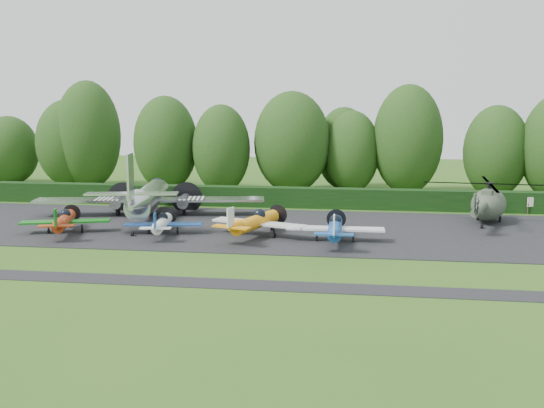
# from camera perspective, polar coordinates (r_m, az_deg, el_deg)

# --- Properties ---
(ground) EXTENTS (160.00, 160.00, 0.00)m
(ground) POSITION_cam_1_polar(r_m,az_deg,el_deg) (41.74, -8.40, -4.88)
(ground) COLOR #325919
(ground) RESTS_ON ground
(apron) EXTENTS (70.00, 18.00, 0.01)m
(apron) POSITION_cam_1_polar(r_m,az_deg,el_deg) (51.16, -5.26, -2.18)
(apron) COLOR black
(apron) RESTS_ON ground
(taxiway_verge) EXTENTS (70.00, 2.00, 0.00)m
(taxiway_verge) POSITION_cam_1_polar(r_m,az_deg,el_deg) (36.23, -11.08, -7.14)
(taxiway_verge) COLOR black
(taxiway_verge) RESTS_ON ground
(hedgerow) EXTENTS (90.00, 1.60, 2.00)m
(hedgerow) POSITION_cam_1_polar(r_m,az_deg,el_deg) (61.74, -2.93, -0.18)
(hedgerow) COLOR black
(hedgerow) RESTS_ON ground
(transport_plane) EXTENTS (21.00, 16.10, 6.73)m
(transport_plane) POSITION_cam_1_polar(r_m,az_deg,el_deg) (55.71, -11.66, 0.56)
(transport_plane) COLOR silver
(transport_plane) RESTS_ON ground
(light_plane_red) EXTENTS (6.92, 7.28, 2.66)m
(light_plane_red) POSITION_cam_1_polar(r_m,az_deg,el_deg) (50.74, -18.95, -1.48)
(light_plane_red) COLOR #9F2D0E
(light_plane_red) RESTS_ON ground
(light_plane_white) EXTENTS (6.17, 6.48, 2.37)m
(light_plane_white) POSITION_cam_1_polar(r_m,az_deg,el_deg) (48.33, -10.28, -1.78)
(light_plane_white) COLOR white
(light_plane_white) RESTS_ON ground
(light_plane_orange) EXTENTS (7.73, 8.12, 2.97)m
(light_plane_orange) POSITION_cam_1_polar(r_m,az_deg,el_deg) (46.80, -1.56, -1.69)
(light_plane_orange) COLOR orange
(light_plane_orange) RESTS_ON ground
(light_plane_blue) EXTENTS (7.30, 7.67, 2.81)m
(light_plane_blue) POSITION_cam_1_polar(r_m,az_deg,el_deg) (45.18, 5.96, -2.22)
(light_plane_blue) COLOR #1A4C9D
(light_plane_blue) RESTS_ON ground
(helicopter) EXTENTS (11.03, 12.92, 3.55)m
(helicopter) POSITION_cam_1_polar(r_m,az_deg,el_deg) (55.59, 19.74, 0.22)
(helicopter) COLOR #3D4636
(helicopter) RESTS_ON ground
(sign_board) EXTENTS (2.86, 0.11, 1.61)m
(sign_board) POSITION_cam_1_polar(r_m,az_deg,el_deg) (62.42, 24.00, 0.13)
(sign_board) COLOR #3F3326
(sign_board) RESTS_ON ground
(tree_1) EXTENTS (7.00, 7.00, 10.20)m
(tree_1) POSITION_cam_1_polar(r_m,az_deg,el_deg) (71.19, 20.31, 4.63)
(tree_1) COLOR black
(tree_1) RESTS_ON ground
(tree_3) EXTENTS (6.34, 6.34, 9.57)m
(tree_3) POSITION_cam_1_polar(r_m,az_deg,el_deg) (71.16, 7.54, 4.87)
(tree_3) COLOR black
(tree_3) RESTS_ON ground
(tree_4) EXTENTS (8.84, 8.84, 11.79)m
(tree_4) POSITION_cam_1_polar(r_m,az_deg,el_deg) (70.63, 1.88, 5.82)
(tree_4) COLOR black
(tree_4) RESTS_ON ground
(tree_6) EXTENTS (7.25, 7.25, 8.83)m
(tree_6) POSITION_cam_1_polar(r_m,az_deg,el_deg) (84.92, -23.48, 4.64)
(tree_6) COLOR black
(tree_6) RESTS_ON ground
(tree_7) EXTENTS (7.93, 7.93, 12.53)m
(tree_7) POSITION_cam_1_polar(r_m,az_deg,el_deg) (71.23, 12.66, 5.93)
(tree_7) COLOR black
(tree_7) RESTS_ON ground
(tree_8) EXTENTS (7.55, 7.55, 11.28)m
(tree_8) POSITION_cam_1_polar(r_m,az_deg,el_deg) (73.20, -9.98, 5.61)
(tree_8) COLOR black
(tree_8) RESTS_ON ground
(tree_9) EXTENTS (6.69, 6.69, 10.28)m
(tree_9) POSITION_cam_1_polar(r_m,az_deg,el_deg) (70.65, -4.79, 5.18)
(tree_9) COLOR black
(tree_9) RESTS_ON ground
(tree_10) EXTENTS (8.11, 8.11, 10.93)m
(tree_10) POSITION_cam_1_polar(r_m,az_deg,el_deg) (79.73, -18.51, 5.43)
(tree_10) COLOR black
(tree_10) RESTS_ON ground
(tree_11) EXTENTS (7.82, 7.82, 13.16)m
(tree_11) POSITION_cam_1_polar(r_m,az_deg,el_deg) (78.04, -16.89, 6.26)
(tree_11) COLOR black
(tree_11) RESTS_ON ground
(tree_12) EXTENTS (6.77, 6.77, 9.97)m
(tree_12) POSITION_cam_1_polar(r_m,az_deg,el_deg) (74.38, 6.74, 5.23)
(tree_12) COLOR black
(tree_12) RESTS_ON ground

